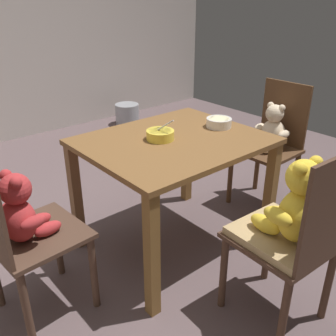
{
  "coord_description": "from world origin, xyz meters",
  "views": [
    {
      "loc": [
        -1.32,
        -1.5,
        1.46
      ],
      "look_at": [
        0.0,
        0.05,
        0.51
      ],
      "focal_mm": 40.69,
      "sensor_mm": 36.0,
      "label": 1
    }
  ],
  "objects_px": {
    "teddy_chair_near_front": "(294,221)",
    "porridge_bowl_white_near_right": "(219,122)",
    "dining_table": "(174,157)",
    "teddy_chair_near_left": "(22,223)",
    "metal_pail": "(127,114)",
    "porridge_bowl_yellow_center": "(160,135)",
    "teddy_chair_near_right": "(272,137)"
  },
  "relations": [
    {
      "from": "porridge_bowl_white_near_right",
      "to": "metal_pail",
      "type": "height_order",
      "value": "porridge_bowl_white_near_right"
    },
    {
      "from": "teddy_chair_near_front",
      "to": "teddy_chair_near_right",
      "type": "relative_size",
      "value": 1.03
    },
    {
      "from": "metal_pail",
      "to": "porridge_bowl_yellow_center",
      "type": "bearing_deg",
      "value": -119.89
    },
    {
      "from": "porridge_bowl_yellow_center",
      "to": "dining_table",
      "type": "bearing_deg",
      "value": -33.68
    },
    {
      "from": "porridge_bowl_white_near_right",
      "to": "metal_pail",
      "type": "xyz_separation_m",
      "value": [
        0.81,
        2.17,
        -0.61
      ]
    },
    {
      "from": "dining_table",
      "to": "teddy_chair_near_front",
      "type": "xyz_separation_m",
      "value": [
        -0.0,
        -0.79,
        -0.04
      ]
    },
    {
      "from": "teddy_chair_near_front",
      "to": "porridge_bowl_white_near_right",
      "type": "height_order",
      "value": "teddy_chair_near_front"
    },
    {
      "from": "teddy_chair_near_left",
      "to": "teddy_chair_near_right",
      "type": "relative_size",
      "value": 1.0
    },
    {
      "from": "dining_table",
      "to": "teddy_chair_near_left",
      "type": "distance_m",
      "value": 0.89
    },
    {
      "from": "teddy_chair_near_front",
      "to": "teddy_chair_near_right",
      "type": "height_order",
      "value": "teddy_chair_near_front"
    },
    {
      "from": "teddy_chair_near_front",
      "to": "porridge_bowl_yellow_center",
      "type": "xyz_separation_m",
      "value": [
        -0.06,
        0.83,
        0.18
      ]
    },
    {
      "from": "teddy_chair_near_right",
      "to": "porridge_bowl_yellow_center",
      "type": "xyz_separation_m",
      "value": [
        -0.95,
        0.09,
        0.22
      ]
    },
    {
      "from": "porridge_bowl_yellow_center",
      "to": "metal_pail",
      "type": "relative_size",
      "value": 0.59
    },
    {
      "from": "dining_table",
      "to": "porridge_bowl_white_near_right",
      "type": "relative_size",
      "value": 6.45
    },
    {
      "from": "porridge_bowl_white_near_right",
      "to": "teddy_chair_near_front",
      "type": "bearing_deg",
      "value": -114.19
    },
    {
      "from": "teddy_chair_near_left",
      "to": "porridge_bowl_white_near_right",
      "type": "bearing_deg",
      "value": -5.67
    },
    {
      "from": "metal_pail",
      "to": "porridge_bowl_white_near_right",
      "type": "bearing_deg",
      "value": -110.33
    },
    {
      "from": "teddy_chair_near_right",
      "to": "porridge_bowl_yellow_center",
      "type": "bearing_deg",
      "value": -6.24
    },
    {
      "from": "dining_table",
      "to": "teddy_chair_near_right",
      "type": "distance_m",
      "value": 0.89
    },
    {
      "from": "teddy_chair_near_front",
      "to": "metal_pail",
      "type": "relative_size",
      "value": 3.29
    },
    {
      "from": "porridge_bowl_white_near_right",
      "to": "dining_table",
      "type": "bearing_deg",
      "value": 176.24
    },
    {
      "from": "teddy_chair_near_left",
      "to": "teddy_chair_near_right",
      "type": "xyz_separation_m",
      "value": [
        1.77,
        -0.06,
        -0.01
      ]
    },
    {
      "from": "teddy_chair_near_front",
      "to": "metal_pail",
      "type": "height_order",
      "value": "teddy_chair_near_front"
    },
    {
      "from": "teddy_chair_near_left",
      "to": "porridge_bowl_white_near_right",
      "type": "distance_m",
      "value": 1.25
    },
    {
      "from": "teddy_chair_near_front",
      "to": "porridge_bowl_yellow_center",
      "type": "distance_m",
      "value": 0.85
    },
    {
      "from": "teddy_chair_near_left",
      "to": "dining_table",
      "type": "bearing_deg",
      "value": -4.81
    },
    {
      "from": "porridge_bowl_white_near_right",
      "to": "porridge_bowl_yellow_center",
      "type": "xyz_separation_m",
      "value": [
        -0.41,
        0.06,
        -0.0
      ]
    },
    {
      "from": "teddy_chair_near_front",
      "to": "teddy_chair_near_right",
      "type": "distance_m",
      "value": 1.16
    },
    {
      "from": "dining_table",
      "to": "porridge_bowl_white_near_right",
      "type": "distance_m",
      "value": 0.37
    },
    {
      "from": "porridge_bowl_white_near_right",
      "to": "metal_pail",
      "type": "distance_m",
      "value": 2.4
    },
    {
      "from": "teddy_chair_near_left",
      "to": "metal_pail",
      "type": "relative_size",
      "value": 3.19
    },
    {
      "from": "dining_table",
      "to": "porridge_bowl_white_near_right",
      "type": "height_order",
      "value": "porridge_bowl_white_near_right"
    }
  ]
}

